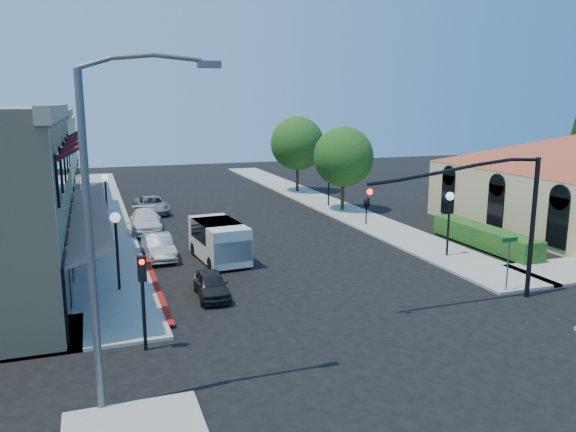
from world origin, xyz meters
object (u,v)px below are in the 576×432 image
object	(u,v)px
signal_mast_arm	(492,206)
cobra_streetlight	(103,219)
lamppost_right_near	(449,208)
lamppost_left_far	(106,187)
street_tree_a	(343,157)
parked_car_a	(211,285)
lamppost_right_far	(329,173)
parked_car_b	(159,247)
parked_car_c	(146,221)
parked_car_d	(152,205)
secondary_signal	(143,285)
street_name_sign	(509,255)
white_van	(219,239)
street_tree_b	(297,144)
lamppost_left_near	(116,231)

from	to	relation	value
signal_mast_arm	cobra_streetlight	world-z (taller)	cobra_streetlight
lamppost_right_near	lamppost_left_far	bearing A→B (deg)	140.53
street_tree_a	parked_car_a	bearing A→B (deg)	-130.36
lamppost_right_far	parked_car_b	distance (m)	18.48
street_tree_a	lamppost_right_far	distance (m)	2.49
lamppost_left_far	parked_car_a	world-z (taller)	lamppost_left_far
street_tree_a	parked_car_b	bearing A→B (deg)	-149.04
cobra_streetlight	parked_car_b	xyz separation A→B (m)	(2.95, 15.00, -4.62)
parked_car_c	parked_car_d	size ratio (longest dim) A/B	1.02
secondary_signal	lamppost_right_near	distance (m)	17.77
signal_mast_arm	lamppost_left_far	bearing A→B (deg)	125.00
street_tree_a	lamppost_right_near	distance (m)	14.08
cobra_streetlight	lamppost_left_far	distance (m)	24.14
cobra_streetlight	street_name_sign	bearing A→B (deg)	14.16
white_van	parked_car_b	bearing A→B (deg)	151.86
street_name_sign	lamppost_right_near	world-z (taller)	lamppost_right_near
lamppost_left_far	secondary_signal	bearing A→B (deg)	-88.61
parked_car_b	white_van	bearing A→B (deg)	-30.64
signal_mast_arm	lamppost_right_far	distance (m)	22.70
parked_car_b	parked_car_c	bearing A→B (deg)	87.50
white_van	parked_car_a	bearing A→B (deg)	-106.13
street_tree_b	parked_car_d	distance (m)	15.70
street_tree_b	parked_car_a	world-z (taller)	street_tree_b
street_tree_a	lamppost_right_near	xyz separation A→B (m)	(-0.30, -14.00, -1.46)
lamppost_left_near	parked_car_b	distance (m)	5.89
lamppost_right_far	parked_car_a	xyz separation A→B (m)	(-13.30, -18.00, -2.19)
secondary_signal	cobra_streetlight	size ratio (longest dim) A/B	0.36
secondary_signal	parked_car_d	xyz separation A→B (m)	(2.82, 24.59, -1.68)
lamppost_left_near	parked_car_c	bearing A→B (deg)	79.15
lamppost_left_near	white_van	xyz separation A→B (m)	(5.27, 3.41, -1.53)
lamppost_left_near	parked_car_c	distance (m)	12.39
parked_car_c	street_name_sign	bearing A→B (deg)	-49.22
street_tree_a	parked_car_b	distance (m)	17.85
secondary_signal	white_van	size ratio (longest dim) A/B	0.68
lamppost_left_near	parked_car_a	xyz separation A→B (m)	(3.70, -2.00, -2.19)
secondary_signal	parked_car_b	distance (m)	11.85
secondary_signal	street_tree_a	bearing A→B (deg)	50.79
street_name_sign	lamppost_right_far	bearing A→B (deg)	87.37
street_tree_a	parked_car_a	distance (m)	21.31
signal_mast_arm	parked_car_a	world-z (taller)	signal_mast_arm
street_tree_a	lamppost_left_far	world-z (taller)	street_tree_a
cobra_streetlight	lamppost_right_far	world-z (taller)	cobra_streetlight
lamppost_right_far	white_van	xyz separation A→B (m)	(-11.73, -12.59, -1.53)
signal_mast_arm	white_van	size ratio (longest dim) A/B	1.65
street_tree_a	street_name_sign	bearing A→B (deg)	-93.76
cobra_streetlight	lamppost_left_far	size ratio (longest dim) A/B	2.61
signal_mast_arm	parked_car_a	bearing A→B (deg)	157.09
lamppost_left_far	street_tree_b	bearing A→B (deg)	30.03
street_tree_b	street_name_sign	distance (m)	29.96
parked_car_d	lamppost_right_near	bearing A→B (deg)	-57.06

